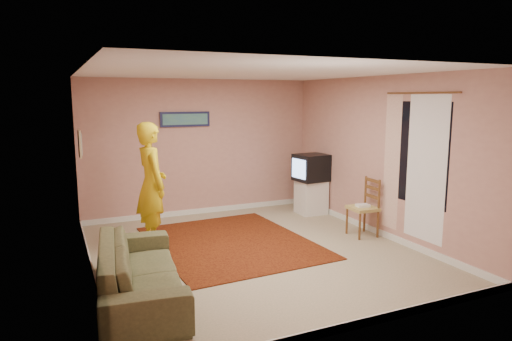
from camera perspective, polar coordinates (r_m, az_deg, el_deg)
name	(u,v)px	position (r m, az deg, el deg)	size (l,w,h in m)	color
ground	(253,252)	(6.84, -0.33, -10.13)	(5.00, 5.00, 0.00)	tan
wall_back	(201,148)	(8.85, -6.94, 2.87)	(4.50, 0.02, 2.60)	tan
wall_front	(361,201)	(4.40, 13.03, -3.68)	(4.50, 0.02, 2.60)	tan
wall_left	(87,176)	(5.99, -20.43, -0.64)	(0.02, 5.00, 2.60)	tan
wall_right	(379,157)	(7.71, 15.13, 1.69)	(0.02, 5.00, 2.60)	tan
ceiling	(253,72)	(6.46, -0.35, 12.18)	(4.50, 5.00, 0.02)	white
baseboard_back	(202,211)	(9.06, -6.77, -5.02)	(4.50, 0.02, 0.10)	silver
baseboard_front	(356,324)	(4.83, 12.40, -18.26)	(4.50, 0.02, 0.10)	silver
baseboard_left	(93,272)	(6.31, -19.69, -11.89)	(0.02, 5.00, 0.10)	silver
baseboard_right	(375,231)	(7.96, 14.70, -7.27)	(0.02, 5.00, 0.10)	silver
window	(420,154)	(7.02, 19.79, 2.00)	(0.01, 1.10, 1.50)	black
curtain_sheer	(426,169)	(6.93, 20.48, 0.20)	(0.01, 0.75, 2.10)	white
curtain_floral	(392,163)	(7.43, 16.61, 0.96)	(0.01, 0.35, 2.10)	#F2E8CE
curtain_rod	(421,93)	(6.95, 19.92, 9.12)	(0.02, 0.02, 1.40)	brown
picture_back	(185,119)	(8.69, -8.84, 6.35)	(0.95, 0.04, 0.28)	#15163B
picture_left	(80,144)	(7.54, -21.15, 3.14)	(0.04, 0.38, 0.42)	tan
area_rug	(231,242)	(7.25, -3.14, -8.94)	(2.30, 2.88, 0.02)	black
tv_cabinet	(311,197)	(9.00, 6.89, -3.31)	(0.51, 0.47, 0.65)	silver
crt_tv	(311,168)	(8.88, 6.93, 0.37)	(0.65, 0.59, 0.52)	black
chair_a	(309,184)	(8.98, 6.67, -1.75)	(0.44, 0.42, 0.51)	tan
dvd_player	(309,188)	(8.99, 6.66, -2.14)	(0.36, 0.25, 0.06)	#B0AFB4
blue_throw	(304,174)	(9.11, 6.07, -0.41)	(0.39, 0.05, 0.41)	#87AADE
chair_b	(363,201)	(7.66, 13.22, -3.74)	(0.43, 0.45, 0.52)	tan
game_console	(363,205)	(7.68, 13.20, -4.28)	(0.20, 0.15, 0.04)	white
sofa	(140,270)	(5.44, -14.32, -12.00)	(2.21, 0.87, 0.65)	brown
person	(152,184)	(7.10, -12.92, -1.71)	(0.69, 0.45, 1.90)	yellow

